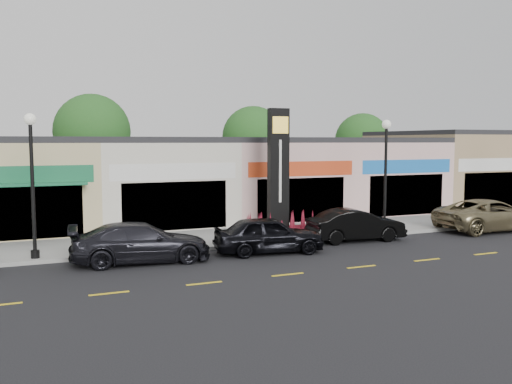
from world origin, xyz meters
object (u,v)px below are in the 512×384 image
(lamp_east_near, at_px, (386,164))
(car_black_sedan, at_px, (269,235))
(lamp_west_near, at_px, (32,171))
(car_dark_sedan, at_px, (141,243))
(car_gold_suv, at_px, (490,215))
(car_black_conv, at_px, (356,225))
(pylon_sign, at_px, (278,189))

(lamp_east_near, bearing_deg, car_black_sedan, -164.80)
(lamp_west_near, bearing_deg, car_dark_sedan, -23.60)
(car_gold_suv, bearing_deg, lamp_east_near, 80.18)
(car_black_sedan, xyz_separation_m, car_black_conv, (4.80, 0.92, -0.03))
(lamp_west_near, relative_size, pylon_sign, 0.91)
(car_black_conv, distance_m, car_gold_suv, 7.99)
(car_dark_sedan, xyz_separation_m, car_black_conv, (9.97, 0.61, -0.02))
(lamp_west_near, relative_size, car_dark_sedan, 1.05)
(car_dark_sedan, xyz_separation_m, car_black_sedan, (5.17, -0.31, 0.01))
(car_dark_sedan, height_order, car_black_sedan, car_black_sedan)
(pylon_sign, bearing_deg, car_gold_suv, -15.26)
(lamp_east_near, bearing_deg, car_dark_sedan, -172.49)
(lamp_west_near, height_order, lamp_east_near, same)
(car_black_conv, height_order, car_gold_suv, car_gold_suv)
(lamp_east_near, relative_size, car_black_sedan, 1.21)
(lamp_east_near, height_order, car_black_conv, lamp_east_near)
(car_black_sedan, height_order, car_gold_suv, car_gold_suv)
(lamp_east_near, distance_m, car_dark_sedan, 12.69)
(car_dark_sedan, bearing_deg, car_black_conv, -82.02)
(car_black_sedan, bearing_deg, pylon_sign, -22.56)
(lamp_west_near, xyz_separation_m, car_gold_suv, (21.67, -1.21, -2.67))
(car_black_sedan, bearing_deg, lamp_east_near, -67.07)
(car_dark_sedan, bearing_deg, car_gold_suv, -84.20)
(pylon_sign, relative_size, car_dark_sedan, 1.15)
(lamp_east_near, bearing_deg, car_gold_suv, -12.08)
(pylon_sign, distance_m, car_gold_suv, 11.15)
(lamp_east_near, distance_m, car_black_sedan, 7.86)
(lamp_west_near, xyz_separation_m, car_dark_sedan, (3.71, -1.62, -2.72))
(lamp_east_near, relative_size, car_dark_sedan, 1.05)
(pylon_sign, xyz_separation_m, car_dark_sedan, (-7.29, -3.32, -1.52))
(lamp_east_near, relative_size, car_black_conv, 1.22)
(lamp_east_near, distance_m, car_gold_suv, 6.38)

